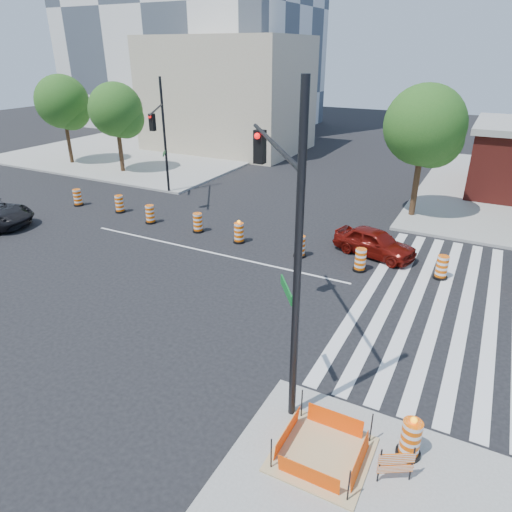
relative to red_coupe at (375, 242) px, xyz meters
The scene contains 22 objects.
ground 7.83m from the red_coupe, 154.94° to the right, with size 120.00×120.00×0.00m, color black.
sidewalk_nw 29.07m from the red_coupe, 149.63° to the left, with size 22.00×22.00×0.15m, color gray.
crosswalk_east 5.14m from the red_coupe, 40.44° to the right, with size 6.75×13.50×0.01m.
lane_centerline 7.83m from the red_coupe, 154.94° to the right, with size 14.00×0.12×0.01m, color silver.
excavation_pit 12.46m from the red_coupe, 81.09° to the right, with size 2.20×2.20×0.90m.
beige_midrise 27.06m from the red_coupe, 135.57° to the left, with size 14.00×10.00×10.00m, color #B6A88B.
red_coupe is the anchor object (origin of this frame).
signal_pole_se 10.91m from the red_coupe, 91.74° to the right, with size 3.87×5.16×8.34m.
signal_pole_nw 14.84m from the red_coupe, 169.97° to the left, with size 2.96×4.73×7.23m.
pit_drum 11.94m from the red_coupe, 71.79° to the right, with size 0.58×0.58×1.14m.
barricade 12.74m from the red_coupe, 73.66° to the right, with size 0.71×0.45×0.95m.
tree_north_a 28.52m from the red_coupe, 165.98° to the left, with size 4.20×4.20×7.14m.
tree_north_b 22.83m from the red_coupe, 162.93° to the left, with size 3.97×3.97×6.75m.
tree_north_c 7.77m from the red_coupe, 84.59° to the left, with size 4.33×4.33×7.35m.
median_drum_0 18.26m from the red_coupe, behind, with size 0.60×0.60×1.02m.
median_drum_1 15.05m from the red_coupe, behind, with size 0.60×0.60×1.02m.
median_drum_2 12.28m from the red_coupe, behind, with size 0.60×0.60×1.02m.
median_drum_3 9.17m from the red_coupe, behind, with size 0.60×0.60×1.02m.
median_drum_4 6.61m from the red_coupe, 166.36° to the right, with size 0.60×0.60×1.18m.
median_drum_5 3.51m from the red_coupe, 150.30° to the right, with size 0.60×0.60×1.02m.
median_drum_6 1.91m from the red_coupe, 93.87° to the right, with size 0.60×0.60×1.02m.
median_drum_7 3.30m from the red_coupe, 18.22° to the right, with size 0.60×0.60×1.02m.
Camera 1 is at (11.27, -16.69, 8.92)m, focal length 32.00 mm.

